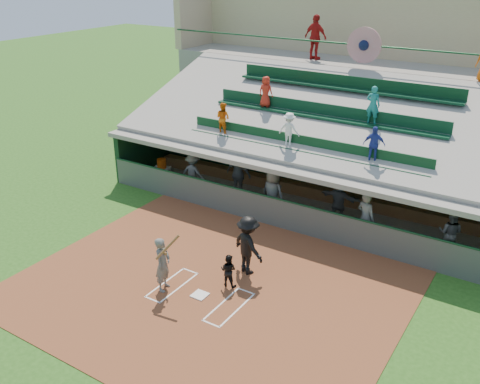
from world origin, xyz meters
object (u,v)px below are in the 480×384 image
Objects in this scene: batter_at_plate at (163,264)px; catcher at (228,270)px; home_plate at (200,295)px; water_cooler at (162,164)px; white_table at (162,174)px.

batter_at_plate reaches higher than catcher.
home_plate is 1.08× the size of water_cooler.
water_cooler is at bearing -43.57° from white_table.
catcher is at bearing 65.48° from home_plate.
catcher is (1.50, 1.17, -0.33)m from batter_at_plate.
batter_at_plate is 2.71× the size of white_table.
home_plate is 1.10m from catcher.
batter_at_plate is 8.32m from white_table.
catcher is 8.60m from white_table.
water_cooler is at bearing 136.79° from home_plate.
catcher reaches higher than home_plate.
batter_at_plate reaches higher than white_table.
catcher is (0.41, 0.89, 0.50)m from home_plate.
home_plate is at bearing 14.16° from batter_at_plate.
catcher is at bearing -36.98° from water_cooler.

